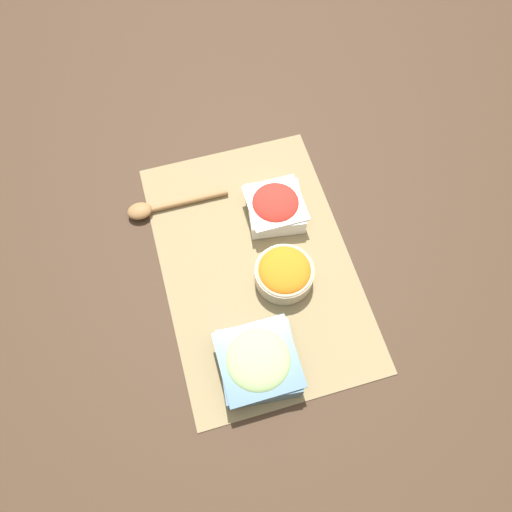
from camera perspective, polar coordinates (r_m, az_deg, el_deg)
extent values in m
plane|color=#422D1E|center=(1.03, 0.00, -0.82)|extent=(3.00, 3.00, 0.00)
cube|color=#937F56|center=(1.03, 0.00, -0.78)|extent=(0.58, 0.38, 0.00)
cube|color=white|center=(1.06, 2.19, 5.43)|extent=(0.13, 0.13, 0.04)
cube|color=white|center=(1.04, 2.24, 6.09)|extent=(0.12, 0.12, 0.00)
ellipsoid|color=red|center=(1.04, 2.23, 6.03)|extent=(0.10, 0.10, 0.03)
cube|color=slate|center=(0.93, 0.26, -12.14)|extent=(0.15, 0.15, 0.04)
cube|color=slate|center=(0.91, 0.26, -11.79)|extent=(0.14, 0.14, 0.00)
ellipsoid|color=#A8CC7F|center=(0.91, 0.26, -11.82)|extent=(0.12, 0.12, 0.04)
cylinder|color=#C6B28E|center=(0.99, 3.23, -2.13)|extent=(0.12, 0.12, 0.04)
torus|color=#C6B28E|center=(0.97, 3.29, -1.66)|extent=(0.11, 0.11, 0.01)
ellipsoid|color=orange|center=(0.97, 3.29, -1.66)|extent=(0.10, 0.10, 0.03)
cylinder|color=#9E7042|center=(1.10, -7.89, 6.19)|extent=(0.01, 0.18, 0.01)
ellipsoid|color=#9E7042|center=(1.10, -13.16, 5.02)|extent=(0.04, 0.05, 0.02)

